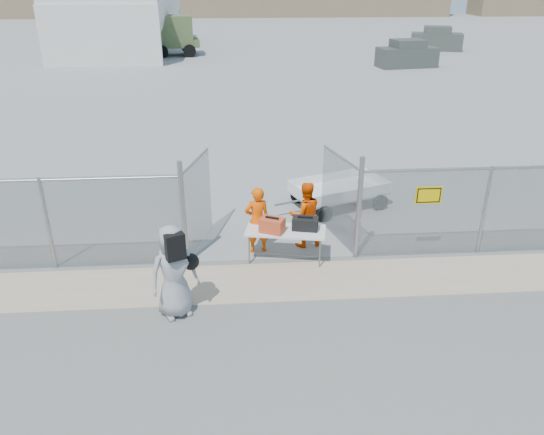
{
  "coord_description": "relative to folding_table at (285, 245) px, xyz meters",
  "views": [
    {
      "loc": [
        -0.8,
        -8.94,
        6.19
      ],
      "look_at": [
        0.0,
        2.0,
        1.1
      ],
      "focal_mm": 35.0,
      "sensor_mm": 36.0,
      "label": 1
    }
  ],
  "objects": [
    {
      "name": "visitor",
      "position": [
        -2.36,
        -2.03,
        0.58
      ],
      "size": [
        1.11,
        0.95,
        1.93
      ],
      "primitive_type": "imported",
      "rotation": [
        0.0,
        0.0,
        0.42
      ],
      "color": "gray",
      "rests_on": "ground"
    },
    {
      "name": "parked_vehicle_mid",
      "position": [
        16.61,
        35.99,
        0.58
      ],
      "size": [
        4.67,
        3.12,
        1.94
      ],
      "primitive_type": null,
      "rotation": [
        0.0,
        0.0,
        -0.3
      ],
      "color": "#3D423C",
      "rests_on": "ground"
    },
    {
      "name": "military_truck",
      "position": [
        -7.01,
        34.19,
        1.15
      ],
      "size": [
        6.74,
        3.28,
        3.08
      ],
      "primitive_type": null,
      "rotation": [
        0.0,
        0.0,
        0.14
      ],
      "color": "#4F5F35",
      "rests_on": "ground"
    },
    {
      "name": "parked_vehicle_near",
      "position": [
        11.29,
        27.25,
        0.54
      ],
      "size": [
        4.34,
        2.47,
        1.86
      ],
      "primitive_type": null,
      "rotation": [
        0.0,
        0.0,
        0.16
      ],
      "color": "#3D423C",
      "rests_on": "ground"
    },
    {
      "name": "dirt_strip",
      "position": [
        -0.32,
        -1.0,
        -0.38
      ],
      "size": [
        44.0,
        1.6,
        0.01
      ],
      "primitive_type": "cube",
      "color": "tan",
      "rests_on": "ground"
    },
    {
      "name": "folding_table",
      "position": [
        0.0,
        0.0,
        0.0
      ],
      "size": [
        1.94,
        1.1,
        0.78
      ],
      "primitive_type": null,
      "rotation": [
        0.0,
        0.0,
        -0.19
      ],
      "color": "silver",
      "rests_on": "ground"
    },
    {
      "name": "chain_link_fence",
      "position": [
        -0.32,
        -0.0,
        0.71
      ],
      "size": [
        40.0,
        0.2,
        2.2
      ],
      "primitive_type": null,
      "color": "gray",
      "rests_on": "ground"
    },
    {
      "name": "black_duffel",
      "position": [
        0.45,
        0.0,
        0.53
      ],
      "size": [
        0.65,
        0.47,
        0.28
      ],
      "primitive_type": "cube",
      "rotation": [
        0.0,
        0.0,
        -0.23
      ],
      "color": "black",
      "rests_on": "folding_table"
    },
    {
      "name": "tarmac_inside",
      "position": [
        -0.32,
        40.0,
        -0.38
      ],
      "size": [
        160.0,
        80.0,
        0.01
      ],
      "primitive_type": "cube",
      "color": "gray",
      "rests_on": "ground"
    },
    {
      "name": "ground",
      "position": [
        -0.32,
        -2.0,
        -0.39
      ],
      "size": [
        160.0,
        160.0,
        0.0
      ],
      "primitive_type": "plane",
      "color": "#545353"
    },
    {
      "name": "quonset_hangar",
      "position": [
        -10.32,
        38.0,
        3.61
      ],
      "size": [
        9.0,
        18.0,
        8.0
      ],
      "primitive_type": null,
      "color": "silver",
      "rests_on": "ground"
    },
    {
      "name": "security_worker_right",
      "position": [
        0.54,
        0.69,
        0.44
      ],
      "size": [
        0.91,
        0.76,
        1.67
      ],
      "primitive_type": "imported",
      "rotation": [
        0.0,
        0.0,
        3.31
      ],
      "color": "#F44E02",
      "rests_on": "ground"
    },
    {
      "name": "orange_bag",
      "position": [
        -0.32,
        -0.08,
        0.56
      ],
      "size": [
        0.63,
        0.55,
        0.33
      ],
      "primitive_type": "cube",
      "rotation": [
        0.0,
        0.0,
        -0.45
      ],
      "color": "#D14926",
      "rests_on": "folding_table"
    },
    {
      "name": "utility_trailer",
      "position": [
        1.84,
        3.02,
        0.02
      ],
      "size": [
        3.8,
        2.86,
        0.82
      ],
      "primitive_type": null,
      "rotation": [
        0.0,
        0.0,
        0.37
      ],
      "color": "silver",
      "rests_on": "ground"
    },
    {
      "name": "security_worker_left",
      "position": [
        -0.64,
        0.45,
        0.45
      ],
      "size": [
        0.68,
        0.52,
        1.67
      ],
      "primitive_type": "imported",
      "rotation": [
        0.0,
        0.0,
        3.36
      ],
      "color": "#F44E02",
      "rests_on": "ground"
    }
  ]
}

